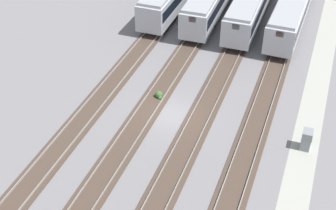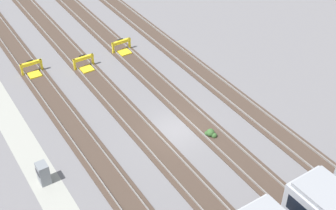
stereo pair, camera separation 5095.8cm
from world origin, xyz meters
name	(u,v)px [view 1 (the left image)]	position (x,y,z in m)	size (l,w,h in m)	color
ground_plane	(172,116)	(0.00, 0.00, 0.00)	(400.00, 400.00, 0.00)	slate
service_walkway	(305,146)	(0.00, -10.42, 0.00)	(54.00, 2.00, 0.01)	#9E9E93
rail_track_nearest	(253,134)	(0.00, -6.51, 0.04)	(90.00, 2.23, 0.21)	#47382D
rail_track_near_inner	(198,121)	(0.00, -2.17, 0.04)	(90.00, 2.24, 0.21)	#47382D
rail_track_middle	(147,109)	(0.00, 2.17, 0.04)	(90.00, 2.24, 0.21)	#47382D
rail_track_far_inner	(100,98)	(0.00, 6.51, 0.04)	(90.00, 2.23, 0.21)	#47382D
subway_car_back_row_leftmost	(294,4)	(19.78, -6.50, 2.04)	(18.05, 3.15, 3.70)	#ADAFB7
electrical_cabinet	(306,140)	(-0.21, -10.43, 0.80)	(0.90, 0.73, 1.60)	gray
weed_clump	(159,95)	(1.99, 1.93, 0.24)	(0.92, 0.70, 0.64)	#38602D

